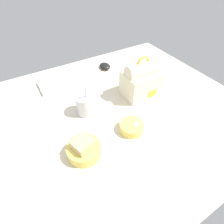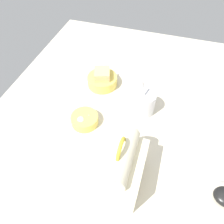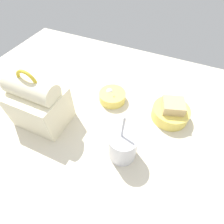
{
  "view_description": "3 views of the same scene",
  "coord_description": "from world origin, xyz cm",
  "px_view_note": "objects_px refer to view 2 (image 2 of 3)",
  "views": [
    {
      "loc": [
        -28.04,
        -53.62,
        62.32
      ],
      "look_at": [
        0.39,
        -5.12,
        7.0
      ],
      "focal_mm": 28.0,
      "sensor_mm": 36.0,
      "label": 1
    },
    {
      "loc": [
        51.61,
        10.67,
        70.18
      ],
      "look_at": [
        0.39,
        -5.12,
        7.0
      ],
      "focal_mm": 35.0,
      "sensor_mm": 36.0,
      "label": 2
    },
    {
      "loc": [
        -15.41,
        30.0,
        53.35
      ],
      "look_at": [
        0.39,
        -5.12,
        7.0
      ],
      "focal_mm": 28.0,
      "sensor_mm": 36.0,
      "label": 3
    }
  ],
  "objects_px": {
    "bento_bowl_snacks": "(85,119)",
    "keyboard": "(219,134)",
    "soup_cup": "(144,103)",
    "bento_bowl_sandwich": "(102,80)",
    "lunch_bag": "(120,167)"
  },
  "relations": [
    {
      "from": "keyboard",
      "to": "bento_bowl_snacks",
      "type": "distance_m",
      "value": 0.51
    },
    {
      "from": "bento_bowl_sandwich",
      "to": "bento_bowl_snacks",
      "type": "xyz_separation_m",
      "value": [
        0.23,
        0.01,
        -0.01
      ]
    },
    {
      "from": "soup_cup",
      "to": "bento_bowl_sandwich",
      "type": "distance_m",
      "value": 0.23
    },
    {
      "from": "soup_cup",
      "to": "lunch_bag",
      "type": "bearing_deg",
      "value": -2.41
    },
    {
      "from": "lunch_bag",
      "to": "soup_cup",
      "type": "height_order",
      "value": "lunch_bag"
    },
    {
      "from": "lunch_bag",
      "to": "bento_bowl_sandwich",
      "type": "bearing_deg",
      "value": -154.5
    },
    {
      "from": "soup_cup",
      "to": "bento_bowl_sandwich",
      "type": "bearing_deg",
      "value": -116.28
    },
    {
      "from": "keyboard",
      "to": "bento_bowl_snacks",
      "type": "height_order",
      "value": "bento_bowl_snacks"
    },
    {
      "from": "soup_cup",
      "to": "bento_bowl_sandwich",
      "type": "xyz_separation_m",
      "value": [
        -0.1,
        -0.21,
        -0.02
      ]
    },
    {
      "from": "keyboard",
      "to": "bento_bowl_snacks",
      "type": "bearing_deg",
      "value": -79.91
    },
    {
      "from": "keyboard",
      "to": "bento_bowl_snacks",
      "type": "relative_size",
      "value": 3.6
    },
    {
      "from": "lunch_bag",
      "to": "soup_cup",
      "type": "bearing_deg",
      "value": 177.59
    },
    {
      "from": "bento_bowl_snacks",
      "to": "keyboard",
      "type": "bearing_deg",
      "value": 100.09
    },
    {
      "from": "keyboard",
      "to": "soup_cup",
      "type": "bearing_deg",
      "value": -96.97
    },
    {
      "from": "keyboard",
      "to": "lunch_bag",
      "type": "distance_m",
      "value": 0.42
    }
  ]
}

